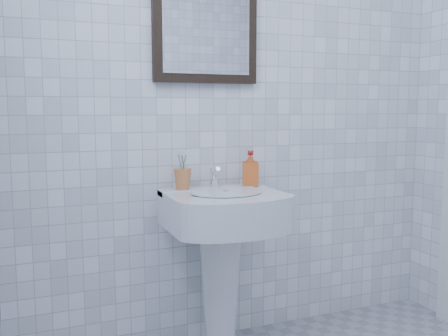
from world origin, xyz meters
name	(u,v)px	position (x,y,z in m)	size (l,w,h in m)	color
wall_back	(240,82)	(0.00, 1.20, 1.25)	(2.20, 0.02, 2.50)	white
washbasin	(222,246)	(-0.18, 0.98, 0.52)	(0.50, 0.37, 0.77)	white
faucet	(215,179)	(-0.18, 1.07, 0.80)	(0.04, 0.09, 0.10)	silver
toothbrush_cup	(183,179)	(-0.33, 1.09, 0.81)	(0.08, 0.08, 0.09)	#D0773C
soap_dispenser	(250,168)	(0.01, 1.09, 0.85)	(0.07, 0.07, 0.16)	#D24E14
wall_mirror	(206,14)	(-0.18, 1.18, 1.55)	(0.50, 0.04, 0.62)	black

